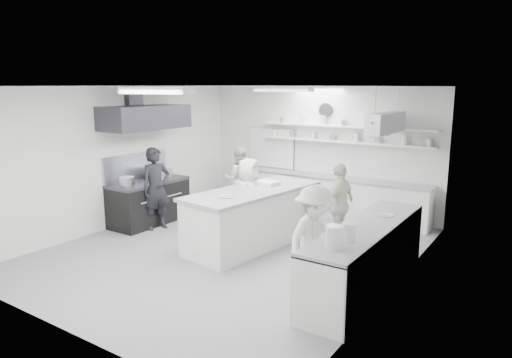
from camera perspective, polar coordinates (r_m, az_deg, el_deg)
The scene contains 27 objects.
floor at distance 8.75m, azimuth -2.92°, elevation -8.79°, with size 6.00×7.00×0.02m, color gray.
ceiling at distance 8.21m, azimuth -3.13°, elevation 11.41°, with size 6.00×7.00×0.02m, color silver.
wall_back at distance 11.31m, azimuth 7.65°, elevation 3.62°, with size 6.00×0.04×3.00m, color silver.
wall_front at distance 5.99m, azimuth -23.49°, elevation -4.08°, with size 6.00×0.04×3.00m, color silver.
wall_left at distance 10.40m, azimuth -16.40°, elevation 2.59°, with size 0.04×7.00×3.00m, color silver.
wall_right at distance 7.01m, azimuth 17.05°, elevation -1.49°, with size 0.04×7.00×3.00m, color silver.
stove at distance 10.57m, azimuth -13.03°, elevation -2.91°, with size 0.80×1.80×0.90m, color black.
exhaust_hood at distance 10.28m, azimuth -13.50°, elevation 7.41°, with size 0.85×2.00×0.50m, color #323237.
back_counter at distance 11.11m, azimuth 8.22°, elevation -1.99°, with size 5.00×0.60×0.92m, color white.
shelf_lower at distance 10.88m, azimuth 10.70°, elevation 4.55°, with size 4.20×0.26×0.04m, color white.
shelf_upper at distance 10.84m, azimuth 10.77°, elevation 6.38°, with size 4.20×0.26×0.04m, color white.
pass_through_window at distance 11.93m, azimuth 1.98°, elevation 3.86°, with size 1.30×0.04×1.00m, color black.
wall_clock at distance 11.11m, azimuth 8.62°, elevation 8.38°, with size 0.32×0.32×0.05m, color silver.
right_counter at distance 7.22m, azimuth 13.42°, elevation -9.45°, with size 0.74×3.30×0.94m, color white.
pot_rack at distance 9.47m, azimuth 15.78°, elevation 6.69°, with size 0.30×1.60×0.40m, color #A7AAB6.
light_fixture_front at distance 6.86m, azimuth -12.32°, elevation 10.61°, with size 1.30×0.25×0.10m, color white.
light_fixture_rear at distance 9.72m, azimuth 3.36°, elevation 10.97°, with size 1.30×0.25×0.10m, color white.
prep_island at distance 8.88m, azimuth -0.37°, elevation -4.87°, with size 1.05×2.81×1.04m, color white.
stove_pot at distance 10.61m, azimuth -12.17°, elevation 0.46°, with size 0.42×0.42×0.27m, color #A7AAB6.
cook_stove at distance 10.01m, azimuth -12.21°, elevation -1.16°, with size 0.64×0.42×1.75m, color black.
cook_back at distance 11.19m, azimuth -2.13°, elevation -0.00°, with size 0.78×0.61×1.60m, color silver.
cook_island_left at distance 9.26m, azimuth -0.93°, elevation -2.36°, with size 0.79×0.51×1.61m, color silver.
cook_island_right at distance 8.96m, azimuth 10.22°, elevation -3.05°, with size 0.94×0.39×1.60m, color silver.
cook_right at distance 6.87m, azimuth 7.17°, elevation -7.35°, with size 1.04×0.60×1.61m, color silver.
bowl_island_a at distance 8.16m, azimuth -3.53°, elevation -2.34°, with size 0.27×0.27×0.07m, color #A7AAB6.
bowl_island_b at distance 8.29m, azimuth -4.03°, elevation -2.15°, with size 0.20×0.20×0.06m, color white.
bowl_right at distance 7.65m, azimuth 15.66°, elevation -4.47°, with size 0.23×0.23×0.06m, color white.
Camera 1 is at (4.92, -6.58, 2.99)m, focal length 32.45 mm.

